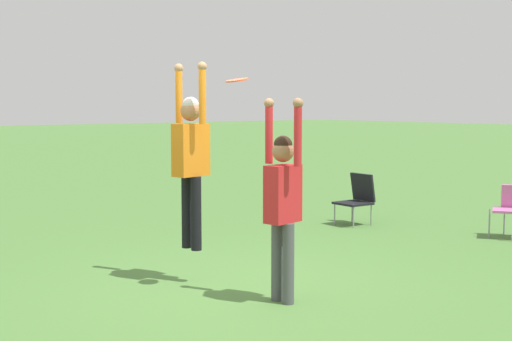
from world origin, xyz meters
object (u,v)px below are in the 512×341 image
(person_jumping, at_px, (191,151))
(person_defending, at_px, (283,195))
(camping_chair_0, at_px, (357,196))
(frisbee, at_px, (237,80))

(person_jumping, relative_size, person_defending, 1.01)
(person_defending, bearing_deg, person_jumping, -90.00)
(person_jumping, height_order, camping_chair_0, person_jumping)
(frisbee, bearing_deg, camping_chair_0, 117.36)
(camping_chair_0, bearing_deg, frisbee, 120.84)
(frisbee, xyz_separation_m, camping_chair_0, (-2.21, 4.28, -1.80))
(person_defending, bearing_deg, frisbee, -84.22)
(person_jumping, distance_m, frisbee, 1.09)
(person_defending, relative_size, frisbee, 8.65)
(person_jumping, xyz_separation_m, camping_chair_0, (-1.45, 4.35, -1.02))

